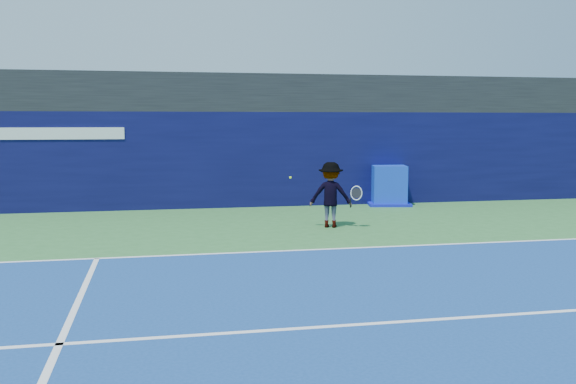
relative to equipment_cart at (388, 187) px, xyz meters
name	(u,v)px	position (x,y,z in m)	size (l,w,h in m)	color
ground	(391,284)	(-3.57, -9.76, -0.59)	(80.00, 80.00, 0.00)	#316E33
baseline	(341,249)	(-3.57, -6.76, -0.58)	(24.00, 0.10, 0.01)	white
service_line	(442,319)	(-3.57, -11.76, -0.58)	(24.00, 0.10, 0.01)	white
stadium_band	(271,95)	(-3.57, 1.74, 3.01)	(36.00, 3.00, 1.20)	black
back_wall_assembly	(276,159)	(-3.57, 0.74, 0.91)	(36.00, 1.03, 3.00)	#0A0B39
equipment_cart	(388,187)	(0.00, 0.00, 0.00)	(1.57, 1.57, 1.29)	#0D31C3
tennis_player	(331,195)	(-3.03, -3.96, 0.25)	(1.36, 0.95, 1.67)	white
tennis_ball	(290,177)	(-4.03, -3.72, 0.69)	(0.06, 0.06, 0.06)	#BEEC1A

